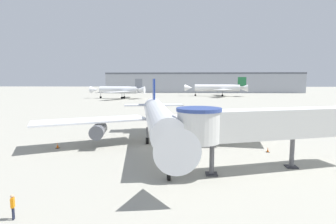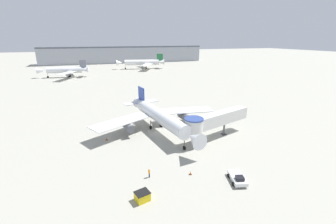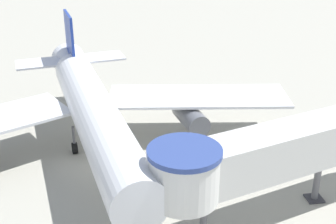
{
  "view_description": "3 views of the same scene",
  "coord_description": "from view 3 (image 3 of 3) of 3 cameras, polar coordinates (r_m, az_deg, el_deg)",
  "views": [
    {
      "loc": [
        3.51,
        -33.43,
        8.69
      ],
      "look_at": [
        1.57,
        -0.35,
        4.8
      ],
      "focal_mm": 28.0,
      "sensor_mm": 36.0,
      "label": 1
    },
    {
      "loc": [
        -14.8,
        -50.24,
        22.37
      ],
      "look_at": [
        2.07,
        -1.26,
        5.33
      ],
      "focal_mm": 24.0,
      "sensor_mm": 36.0,
      "label": 2
    },
    {
      "loc": [
        0.47,
        -31.31,
        18.33
      ],
      "look_at": [
        5.61,
        -0.42,
        4.21
      ],
      "focal_mm": 50.0,
      "sensor_mm": 36.0,
      "label": 3
    }
  ],
  "objects": [
    {
      "name": "ground_plane",
      "position": [
        36.28,
        -8.94,
        -6.41
      ],
      "size": [
        800.0,
        800.0,
        0.0
      ],
      "primitive_type": "plane",
      "color": "#9E9B8E"
    },
    {
      "name": "main_airplane",
      "position": [
        34.92,
        -8.86,
        -0.51
      ],
      "size": [
        33.45,
        31.42,
        9.11
      ],
      "rotation": [
        0.0,
        0.0,
        0.17
      ],
      "color": "silver",
      "rests_on": "ground_plane"
    },
    {
      "name": "jet_bridge",
      "position": [
        28.77,
        12.63,
        -4.8
      ],
      "size": [
        18.45,
        8.3,
        6.32
      ],
      "rotation": [
        0.0,
        0.0,
        0.3
      ],
      "color": "silver",
      "rests_on": "ground_plane"
    },
    {
      "name": "traffic_cone_starboard_wing",
      "position": [
        37.55,
        12.96,
        -5.14
      ],
      "size": [
        0.36,
        0.36,
        0.6
      ],
      "color": "black",
      "rests_on": "ground_plane"
    }
  ]
}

